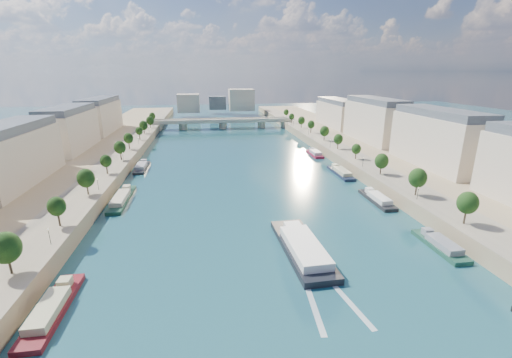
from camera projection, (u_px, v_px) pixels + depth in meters
name	position (u px, v px, depth m)	size (l,w,h in m)	color
ground	(239.00, 173.00, 157.07)	(700.00, 700.00, 0.00)	#0E363D
quay_left	(72.00, 175.00, 146.15)	(44.00, 520.00, 5.00)	#9E8460
quay_right	(386.00, 162.00, 166.48)	(44.00, 520.00, 5.00)	#9E8460
pave_left	(108.00, 168.00, 147.50)	(14.00, 520.00, 0.10)	gray
pave_right	(358.00, 158.00, 163.59)	(14.00, 520.00, 0.10)	gray
trees_left	(112.00, 154.00, 148.04)	(4.80, 268.80, 8.26)	#382B1E
trees_right	(346.00, 143.00, 171.11)	(4.80, 268.80, 8.26)	#382B1E
lamps_left	(112.00, 167.00, 137.88)	(0.36, 200.36, 4.28)	black
lamps_right	(345.00, 151.00, 166.85)	(0.36, 200.36, 4.28)	black
buildings_left	(45.00, 138.00, 151.44)	(16.00, 226.00, 23.20)	beige
buildings_right	(401.00, 129.00, 175.44)	(16.00, 226.00, 23.20)	beige
skyline	(221.00, 101.00, 360.17)	(79.00, 42.00, 22.00)	beige
bridge	(223.00, 122.00, 279.17)	(112.00, 12.00, 8.15)	#C1B79E
tour_barge	(302.00, 248.00, 88.22)	(10.29, 32.29, 4.34)	black
wake	(323.00, 291.00, 73.04)	(10.76, 26.01, 0.04)	silver
moored_barges_left	(102.00, 231.00, 98.59)	(5.00, 155.83, 3.60)	#1B243B
moored_barges_right	(378.00, 200.00, 122.57)	(5.00, 162.72, 3.60)	black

